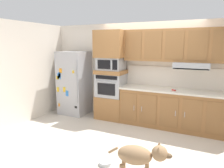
# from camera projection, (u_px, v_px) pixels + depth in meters

# --- Properties ---
(ground_plane) EXTENTS (9.60, 9.60, 0.00)m
(ground_plane) POSITION_uv_depth(u_px,v_px,m) (135.00, 134.00, 4.57)
(ground_plane) COLOR beige
(back_kitchen_wall) EXTENTS (6.20, 0.12, 2.50)m
(back_kitchen_wall) POSITION_uv_depth(u_px,v_px,m) (150.00, 72.00, 5.33)
(back_kitchen_wall) COLOR silver
(back_kitchen_wall) RESTS_ON ground
(side_panel_left) EXTENTS (0.12, 7.10, 2.50)m
(side_panel_left) POSITION_uv_depth(u_px,v_px,m) (36.00, 71.00, 5.51)
(side_panel_left) COLOR silver
(side_panel_left) RESTS_ON ground
(refrigerator) EXTENTS (0.76, 0.73, 1.76)m
(refrigerator) POSITION_uv_depth(u_px,v_px,m) (74.00, 83.00, 5.87)
(refrigerator) COLOR #ADADB2
(refrigerator) RESTS_ON ground
(oven_base_cabinet) EXTENTS (0.74, 0.62, 0.60)m
(oven_base_cabinet) POSITION_uv_depth(u_px,v_px,m) (111.00, 107.00, 5.57)
(oven_base_cabinet) COLOR #996638
(oven_base_cabinet) RESTS_ON ground
(built_in_oven) EXTENTS (0.70, 0.62, 0.60)m
(built_in_oven) POSITION_uv_depth(u_px,v_px,m) (111.00, 85.00, 5.46)
(built_in_oven) COLOR #A8AAAF
(built_in_oven) RESTS_ON oven_base_cabinet
(appliance_mid_shelf) EXTENTS (0.74, 0.62, 0.10)m
(appliance_mid_shelf) POSITION_uv_depth(u_px,v_px,m) (111.00, 72.00, 5.39)
(appliance_mid_shelf) COLOR #996638
(appliance_mid_shelf) RESTS_ON built_in_oven
(microwave) EXTENTS (0.64, 0.54, 0.32)m
(microwave) POSITION_uv_depth(u_px,v_px,m) (111.00, 64.00, 5.35)
(microwave) COLOR #A8AAAF
(microwave) RESTS_ON appliance_mid_shelf
(appliance_upper_cabinet) EXTENTS (0.74, 0.62, 0.68)m
(appliance_upper_cabinet) POSITION_uv_depth(u_px,v_px,m) (111.00, 44.00, 5.26)
(appliance_upper_cabinet) COLOR #996638
(appliance_upper_cabinet) RESTS_ON microwave
(lower_cabinet_run) EXTENTS (2.88, 0.63, 0.88)m
(lower_cabinet_run) POSITION_uv_depth(u_px,v_px,m) (182.00, 111.00, 4.78)
(lower_cabinet_run) COLOR #996638
(lower_cabinet_run) RESTS_ON ground
(countertop_slab) EXTENTS (2.92, 0.64, 0.04)m
(countertop_slab) POSITION_uv_depth(u_px,v_px,m) (183.00, 91.00, 4.70)
(countertop_slab) COLOR silver
(countertop_slab) RESTS_ON lower_cabinet_run
(backsplash_panel) EXTENTS (2.92, 0.02, 0.50)m
(backsplash_panel) POSITION_uv_depth(u_px,v_px,m) (185.00, 78.00, 4.91)
(backsplash_panel) COLOR white
(backsplash_panel) RESTS_ON countertop_slab
(upper_cabinet_with_hood) EXTENTS (2.88, 0.48, 0.88)m
(upper_cabinet_with_hood) POSITION_uv_depth(u_px,v_px,m) (187.00, 47.00, 4.62)
(upper_cabinet_with_hood) COLOR #996638
(upper_cabinet_with_hood) RESTS_ON backsplash_panel
(screwdriver) EXTENTS (0.15, 0.16, 0.03)m
(screwdriver) POSITION_uv_depth(u_px,v_px,m) (174.00, 90.00, 4.68)
(screwdriver) COLOR red
(screwdriver) RESTS_ON countertop_slab
(dog) EXTENTS (0.89, 0.35, 0.64)m
(dog) POSITION_uv_depth(u_px,v_px,m) (140.00, 156.00, 2.85)
(dog) COLOR #997551
(dog) RESTS_ON ground
(dog_food_bowl) EXTENTS (0.20, 0.20, 0.06)m
(dog_food_bowl) POSITION_uv_depth(u_px,v_px,m) (105.00, 163.00, 3.39)
(dog_food_bowl) COLOR #B2B7BC
(dog_food_bowl) RESTS_ON ground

